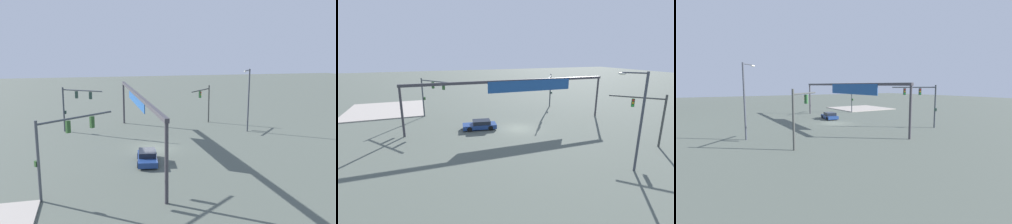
{
  "view_description": "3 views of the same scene",
  "coord_description": "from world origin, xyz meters",
  "views": [
    {
      "loc": [
        36.99,
        -7.19,
        11.1
      ],
      "look_at": [
        -2.66,
        2.26,
        3.64
      ],
      "focal_mm": 36.47,
      "sensor_mm": 36.0,
      "label": 1
    },
    {
      "loc": [
        11.78,
        27.76,
        10.05
      ],
      "look_at": [
        1.84,
        0.23,
        2.54
      ],
      "focal_mm": 25.11,
      "sensor_mm": 36.0,
      "label": 2
    },
    {
      "loc": [
        -33.41,
        18.33,
        6.13
      ],
      "look_at": [
        0.96,
        -2.35,
        1.61
      ],
      "focal_mm": 25.75,
      "sensor_mm": 36.0,
      "label": 3
    }
  ],
  "objects": [
    {
      "name": "ground_plane",
      "position": [
        0.0,
        0.0,
        0.0
      ],
      "size": [
        213.89,
        213.89,
        0.0
      ],
      "primitive_type": "plane",
      "color": "#50584E"
    },
    {
      "name": "sidewalk_corner",
      "position": [
        18.08,
        -17.52,
        0.07
      ],
      "size": [
        12.63,
        13.22,
        0.15
      ],
      "primitive_type": "cube",
      "color": "#A69C92",
      "rests_on": "ground"
    },
    {
      "name": "traffic_signal_near_corner",
      "position": [
        -9.93,
        -9.08,
        4.27
      ],
      "size": [
        3.87,
        5.22,
        6.12
      ],
      "rotation": [
        0.0,
        0.0,
        0.98
      ],
      "color": "#3B4047",
      "rests_on": "ground"
    },
    {
      "name": "traffic_signal_opposite_side",
      "position": [
        -11.09,
        10.01,
        3.87
      ],
      "size": [
        4.0,
        4.08,
        5.77
      ],
      "rotation": [
        0.0,
        0.0,
        -0.8
      ],
      "color": "#3C3E3C",
      "rests_on": "ground"
    },
    {
      "name": "traffic_signal_cross_street",
      "position": [
        10.6,
        -9.33,
        4.36
      ],
      "size": [
        4.28,
        5.96,
        6.13
      ],
      "rotation": [
        0.0,
        0.0,
        2.21
      ],
      "color": "#3E4449",
      "rests_on": "ground"
    },
    {
      "name": "streetlamp_curved_arm",
      "position": [
        -4.88,
        13.93,
        4.92
      ],
      "size": [
        1.74,
        1.72,
        8.58
      ],
      "rotation": [
        0.0,
        0.0,
        -0.78
      ],
      "color": "#393D46",
      "rests_on": "ground"
    },
    {
      "name": "overhead_sign_gantry",
      "position": [
        -0.63,
        -1.82,
        5.53
      ],
      "size": [
        28.92,
        0.43,
        6.39
      ],
      "color": "#38363C",
      "rests_on": "ground"
    },
    {
      "name": "sedan_car_approaching",
      "position": [
        4.86,
        -1.65,
        0.58
      ],
      "size": [
        4.64,
        2.51,
        1.21
      ],
      "rotation": [
        0.0,
        0.0,
        -0.14
      ],
      "color": "navy",
      "rests_on": "ground"
    }
  ]
}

